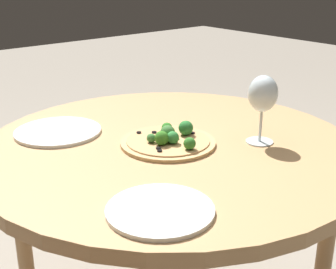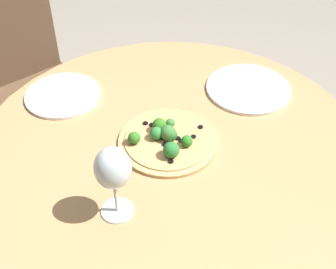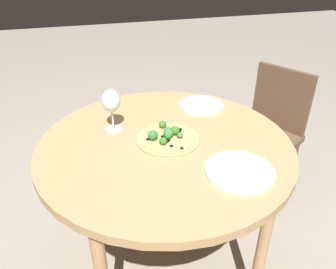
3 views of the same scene
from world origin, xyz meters
The scene contains 5 objects.
dining_table centered at (0.00, 0.00, 0.70)m, with size 1.09×1.09×0.78m.
pizza centered at (-0.01, 0.01, 0.79)m, with size 0.27×0.27×0.06m.
wine_glass centered at (-0.17, -0.20, 0.92)m, with size 0.08×0.08×0.20m.
plate_near centered at (0.28, 0.21, 0.78)m, with size 0.26×0.26×0.01m.
plate_far centered at (-0.29, 0.27, 0.78)m, with size 0.23×0.23×0.01m.
Camera 1 is at (-0.95, 0.81, 1.27)m, focal length 50.00 mm.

